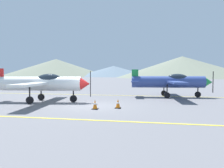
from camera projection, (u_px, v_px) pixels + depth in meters
ground_plane at (93, 106)px, 14.63m from camera, size 400.00×400.00×0.00m
apron_line_near at (67, 119)px, 10.31m from camera, size 80.00×0.16×0.01m
apron_line_far at (113, 95)px, 21.75m from camera, size 80.00×0.16×0.01m
airplane_near at (42, 83)px, 16.49m from camera, size 7.51×8.61×2.57m
airplane_mid at (171, 82)px, 20.01m from camera, size 7.48×8.60×2.57m
traffic_cone_front at (118, 104)px, 13.59m from camera, size 0.36×0.36×0.59m
traffic_cone_side at (95, 105)px, 13.21m from camera, size 0.36×0.36×0.59m
hill_left at (56, 68)px, 170.61m from camera, size 83.43×83.43×13.75m
hill_centerleft at (114, 71)px, 159.64m from camera, size 57.52×57.52×7.95m
hill_centerright at (182, 67)px, 121.04m from camera, size 73.79×73.79×11.91m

